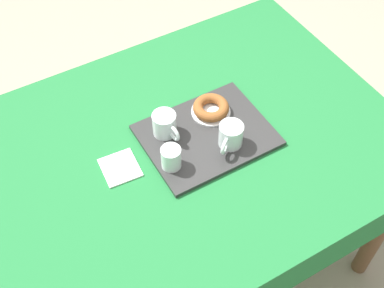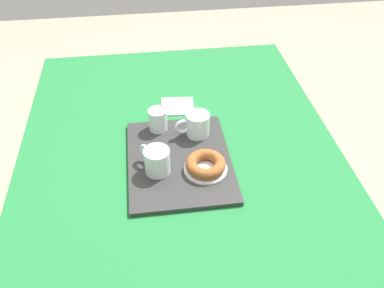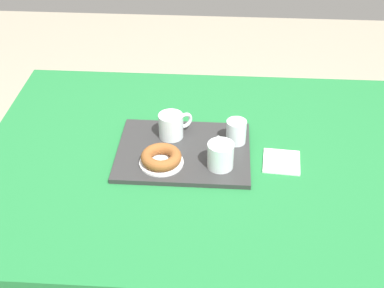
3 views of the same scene
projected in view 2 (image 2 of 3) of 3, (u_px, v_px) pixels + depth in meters
name	position (u px, v px, depth m)	size (l,w,h in m)	color
ground_plane	(183.00, 281.00, 1.85)	(6.00, 6.00, 0.00)	gray
dining_table	(180.00, 171.00, 1.41)	(1.38, 1.04, 0.78)	#1E6B33
serving_tray	(179.00, 160.00, 1.30)	(0.41, 0.32, 0.02)	#2D2D2D
tea_mug_left	(157.00, 161.00, 1.23)	(0.11, 0.09, 0.08)	silver
tea_mug_right	(197.00, 125.00, 1.36)	(0.08, 0.12, 0.08)	silver
water_glass_near	(158.00, 121.00, 1.39)	(0.06, 0.06, 0.08)	silver
donut_plate_left	(205.00, 169.00, 1.25)	(0.13, 0.13, 0.01)	white
sugar_donut_left	(206.00, 164.00, 1.24)	(0.12, 0.12, 0.03)	brown
paper_napkin	(177.00, 106.00, 1.53)	(0.11, 0.12, 0.01)	white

